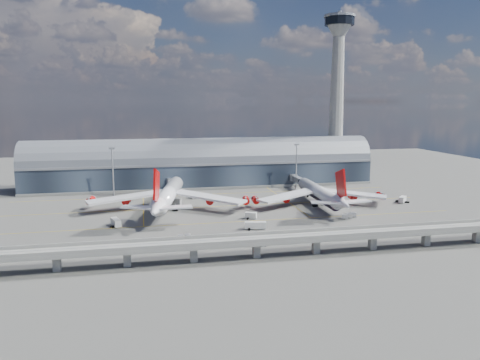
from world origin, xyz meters
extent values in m
plane|color=#474744|center=(0.00, 0.00, 0.00)|extent=(500.00, 500.00, 0.00)
cube|color=gold|center=(0.00, -10.00, 0.01)|extent=(200.00, 0.25, 0.01)
cube|color=gold|center=(0.00, 20.00, 0.01)|extent=(200.00, 0.25, 0.01)
cube|color=gold|center=(0.00, 50.00, 0.01)|extent=(200.00, 0.25, 0.01)
cube|color=gold|center=(-35.00, 30.00, 0.01)|extent=(0.25, 80.00, 0.01)
cube|color=gold|center=(35.00, 30.00, 0.01)|extent=(0.25, 80.00, 0.01)
cube|color=#1C242F|center=(0.00, 78.00, 7.00)|extent=(200.00, 28.00, 14.00)
cylinder|color=slate|center=(0.00, 78.00, 14.00)|extent=(200.00, 28.00, 28.00)
cube|color=gray|center=(0.00, 64.00, 14.00)|extent=(200.00, 1.00, 1.20)
cube|color=gray|center=(0.00, 78.00, 0.60)|extent=(200.00, 30.00, 1.20)
cube|color=gray|center=(85.00, 83.00, 4.00)|extent=(18.00, 18.00, 8.00)
cone|color=gray|center=(85.00, 83.00, 45.00)|extent=(10.00, 10.00, 90.00)
cone|color=gray|center=(85.00, 83.00, 92.00)|extent=(16.00, 16.00, 8.00)
cylinder|color=black|center=(85.00, 83.00, 97.00)|extent=(18.00, 18.00, 5.00)
cylinder|color=slate|center=(85.00, 83.00, 100.00)|extent=(19.00, 19.00, 1.50)
cylinder|color=gray|center=(85.00, 83.00, 101.50)|extent=(2.40, 2.40, 3.00)
cube|color=gray|center=(0.00, -55.00, 5.50)|extent=(220.00, 8.50, 1.20)
cube|color=gray|center=(0.00, -59.00, 6.60)|extent=(220.00, 0.40, 1.20)
cube|color=gray|center=(0.00, -51.00, 6.60)|extent=(220.00, 0.40, 1.20)
cube|color=gray|center=(0.00, -56.50, 6.15)|extent=(220.00, 0.12, 0.12)
cube|color=gray|center=(0.00, -53.50, 6.15)|extent=(220.00, 0.12, 0.12)
cube|color=gray|center=(-60.00, -55.00, 2.50)|extent=(2.20, 2.20, 5.00)
cube|color=gray|center=(-40.00, -55.00, 2.50)|extent=(2.20, 2.20, 5.00)
cube|color=gray|center=(-20.00, -55.00, 2.50)|extent=(2.20, 2.20, 5.00)
cube|color=gray|center=(0.00, -55.00, 2.50)|extent=(2.20, 2.20, 5.00)
cube|color=gray|center=(20.00, -55.00, 2.50)|extent=(2.20, 2.20, 5.00)
cube|color=gray|center=(40.00, -55.00, 2.50)|extent=(2.20, 2.20, 5.00)
cube|color=gray|center=(60.00, -55.00, 2.50)|extent=(2.20, 2.20, 5.00)
cube|color=gray|center=(80.00, -55.00, 2.50)|extent=(2.20, 2.20, 5.00)
cylinder|color=gray|center=(-50.00, 55.00, 12.50)|extent=(0.70, 0.70, 25.00)
cube|color=gray|center=(-50.00, 55.00, 25.20)|extent=(3.00, 0.40, 1.00)
cylinder|color=gray|center=(50.00, 55.00, 12.50)|extent=(0.70, 0.70, 25.00)
cube|color=gray|center=(50.00, 55.00, 25.20)|extent=(3.00, 0.40, 1.00)
cylinder|color=white|center=(-23.52, 19.59, 6.85)|extent=(18.21, 58.89, 7.07)
cone|color=white|center=(-17.25, 51.61, 6.85)|extent=(8.64, 10.04, 7.07)
cone|color=white|center=(-30.22, -14.60, 7.74)|extent=(9.49, 14.38, 7.07)
cube|color=#B50907|center=(-29.58, -11.35, 16.47)|extent=(3.30, 13.12, 14.64)
cube|color=white|center=(-42.10, 20.98, 5.97)|extent=(36.67, 18.83, 2.86)
cube|color=white|center=(-5.79, 13.86, 5.97)|extent=(33.24, 29.33, 2.86)
cylinder|color=#B50907|center=(-42.35, 23.28, 3.98)|extent=(4.53, 6.10, 3.54)
cylinder|color=#B50907|center=(-58.49, 26.44, 3.98)|extent=(4.53, 6.10, 3.54)
cylinder|color=#B50907|center=(-4.69, 15.90, 3.98)|extent=(4.53, 6.10, 3.54)
cylinder|color=#B50907|center=(11.45, 12.74, 3.98)|extent=(4.53, 6.10, 3.54)
cylinder|color=gray|center=(-19.55, 39.87, 1.66)|extent=(0.55, 0.55, 3.32)
cylinder|color=gray|center=(-27.84, 15.93, 1.66)|extent=(0.66, 0.66, 3.32)
cylinder|color=gray|center=(-20.90, 14.57, 1.66)|extent=(0.66, 0.66, 3.32)
cylinder|color=black|center=(-27.84, 15.93, 0.61)|extent=(2.71, 2.09, 1.66)
cylinder|color=black|center=(-20.90, 14.57, 0.61)|extent=(2.71, 2.09, 1.66)
cylinder|color=white|center=(47.81, 13.88, 6.10)|extent=(8.09, 50.23, 6.00)
cone|color=white|center=(48.99, 41.97, 6.10)|extent=(6.34, 8.52, 6.00)
cone|color=white|center=(46.55, -16.27, 6.93)|extent=(6.51, 12.65, 6.00)
cube|color=#B50907|center=(46.68, -13.17, 14.79)|extent=(1.24, 12.39, 13.70)
cube|color=white|center=(31.54, 12.49, 5.28)|extent=(31.71, 20.95, 2.56)
cube|color=white|center=(63.91, 11.14, 5.28)|extent=(31.10, 22.93, 2.56)
cylinder|color=black|center=(47.81, 13.88, 4.45)|extent=(6.97, 45.07, 5.10)
cylinder|color=#B50907|center=(31.03, 14.59, 3.41)|extent=(3.52, 5.31, 3.31)
cylinder|color=#B50907|center=(16.64, 15.19, 3.41)|extent=(3.52, 5.31, 3.31)
cylinder|color=#B50907|center=(64.60, 13.18, 3.41)|extent=(3.52, 5.31, 3.31)
cylinder|color=#B50907|center=(78.98, 12.58, 3.41)|extent=(3.52, 5.31, 3.31)
cylinder|color=gray|center=(48.55, 31.50, 1.55)|extent=(0.52, 0.52, 3.10)
cylinder|color=gray|center=(44.33, 9.89, 1.55)|extent=(0.62, 0.62, 3.10)
cylinder|color=gray|center=(50.95, 9.61, 1.55)|extent=(0.62, 0.62, 3.10)
cylinder|color=black|center=(44.33, 9.89, 0.57)|extent=(2.34, 1.65, 1.55)
cylinder|color=black|center=(50.95, 9.61, 0.57)|extent=(2.34, 1.65, 1.55)
cube|color=gray|center=(-20.02, 52.00, 5.20)|extent=(3.00, 24.00, 3.00)
cube|color=gray|center=(-20.02, 40.00, 5.20)|extent=(3.60, 3.60, 3.40)
cylinder|color=gray|center=(-20.02, 64.00, 5.20)|extent=(4.40, 4.40, 4.00)
cylinder|color=gray|center=(-20.02, 40.00, 1.70)|extent=(0.50, 0.50, 3.40)
cylinder|color=black|center=(-20.02, 40.00, 0.35)|extent=(1.40, 0.80, 0.80)
cube|color=gray|center=(51.31, 50.00, 5.20)|extent=(3.00, 28.00, 3.00)
cube|color=gray|center=(51.31, 36.00, 5.20)|extent=(3.60, 3.60, 3.40)
cylinder|color=gray|center=(51.31, 64.00, 5.20)|extent=(4.40, 4.40, 4.00)
cylinder|color=gray|center=(51.31, 36.00, 1.70)|extent=(0.50, 0.50, 3.40)
cylinder|color=black|center=(51.31, 36.00, 0.35)|extent=(1.40, 0.80, 0.80)
cube|color=silver|center=(-45.79, -7.03, 1.68)|extent=(4.54, 7.74, 2.73)
cylinder|color=black|center=(-45.07, -4.79, 0.47)|extent=(2.79, 1.70, 0.95)
cylinder|color=black|center=(-46.50, -9.27, 0.47)|extent=(2.79, 1.70, 0.95)
cube|color=silver|center=(9.49, -6.36, 1.54)|extent=(5.28, 4.07, 2.49)
cylinder|color=black|center=(10.88, -5.69, 0.43)|extent=(1.82, 2.54, 0.86)
cylinder|color=black|center=(8.11, -7.02, 0.43)|extent=(1.82, 2.54, 0.86)
cube|color=silver|center=(7.51, -22.65, 1.64)|extent=(8.49, 3.74, 2.67)
cylinder|color=black|center=(10.09, -22.20, 0.46)|extent=(1.35, 2.68, 0.92)
cylinder|color=black|center=(4.92, -23.11, 0.46)|extent=(1.35, 2.68, 0.92)
cube|color=silver|center=(89.71, 9.86, 1.65)|extent=(6.03, 6.08, 2.68)
cylinder|color=black|center=(88.33, 11.27, 0.46)|extent=(2.49, 2.47, 0.93)
cylinder|color=black|center=(91.10, 8.44, 0.46)|extent=(2.49, 2.47, 0.93)
cube|color=silver|center=(-9.84, 40.54, 1.36)|extent=(2.14, 4.34, 2.21)
cylinder|color=black|center=(-9.79, 41.90, 0.38)|extent=(2.16, 0.86, 0.77)
cylinder|color=black|center=(-9.90, 39.17, 0.38)|extent=(2.16, 0.86, 0.77)
cube|color=silver|center=(-20.53, 26.60, 1.84)|extent=(7.34, 5.43, 2.98)
cylinder|color=black|center=(-18.56, 27.58, 0.52)|extent=(2.20, 3.03, 1.03)
cylinder|color=black|center=(-22.50, 25.62, 0.52)|extent=(2.20, 3.03, 1.03)
cube|color=gray|center=(-22.05, -30.43, 0.25)|extent=(2.40, 1.61, 0.30)
cube|color=silver|center=(-22.05, -30.43, 1.04)|extent=(2.00, 1.51, 1.49)
cube|color=gray|center=(-19.46, -30.45, 0.25)|extent=(2.40, 1.61, 0.30)
cube|color=silver|center=(-19.46, -30.45, 1.04)|extent=(2.00, 1.51, 1.49)
cube|color=gray|center=(-1.86, -42.85, 0.24)|extent=(2.56, 1.96, 0.29)
cube|color=silver|center=(-1.86, -42.85, 1.01)|extent=(2.16, 1.79, 1.44)
cube|color=gray|center=(0.58, -43.34, 0.24)|extent=(2.56, 1.96, 0.29)
cube|color=silver|center=(0.58, -43.34, 1.01)|extent=(2.16, 1.79, 1.44)
cube|color=gray|center=(3.02, -43.84, 0.24)|extent=(2.56, 1.96, 0.29)
cube|color=silver|center=(3.02, -43.84, 1.01)|extent=(2.16, 1.79, 1.44)
cube|color=gray|center=(5.46, -44.33, 0.24)|extent=(2.56, 1.96, 0.29)
cube|color=silver|center=(5.46, -44.33, 1.01)|extent=(2.16, 1.79, 1.44)
cube|color=gray|center=(48.17, -14.72, 0.28)|extent=(3.19, 2.74, 0.34)
cube|color=silver|center=(48.17, -14.72, 1.18)|extent=(2.74, 2.46, 1.68)
cube|color=gray|center=(50.83, -13.52, 0.28)|extent=(3.19, 2.74, 0.34)
cube|color=silver|center=(50.83, -13.52, 1.18)|extent=(2.74, 2.46, 1.68)
cube|color=gray|center=(53.49, -12.32, 0.28)|extent=(3.19, 2.74, 0.34)
cube|color=silver|center=(53.49, -12.32, 1.18)|extent=(2.74, 2.46, 1.68)
camera|label=1|loc=(-34.21, -193.63, 49.00)|focal=35.00mm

